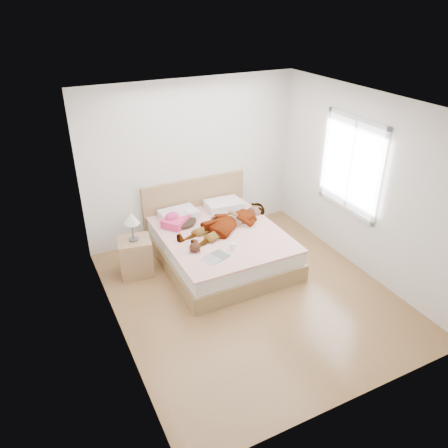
{
  "coord_description": "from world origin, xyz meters",
  "views": [
    {
      "loc": [
        -2.5,
        -4.2,
        3.73
      ],
      "look_at": [
        0.0,
        0.85,
        0.7
      ],
      "focal_mm": 35.0,
      "sensor_mm": 36.0,
      "label": 1
    }
  ],
  "objects_px": {
    "woman": "(227,220)",
    "phone": "(187,211)",
    "towel": "(175,220)",
    "magazine": "(217,257)",
    "bed": "(219,243)",
    "nightstand": "(135,254)",
    "plush_toy": "(195,246)",
    "coffee_mug": "(233,246)"
  },
  "relations": [
    {
      "from": "towel",
      "to": "magazine",
      "type": "bearing_deg",
      "value": -81.36
    },
    {
      "from": "towel",
      "to": "coffee_mug",
      "type": "bearing_deg",
      "value": -65.07
    },
    {
      "from": "towel",
      "to": "magazine",
      "type": "relative_size",
      "value": 1.15
    },
    {
      "from": "woman",
      "to": "plush_toy",
      "type": "relative_size",
      "value": 6.45
    },
    {
      "from": "woman",
      "to": "plush_toy",
      "type": "height_order",
      "value": "woman"
    },
    {
      "from": "plush_toy",
      "to": "magazine",
      "type": "bearing_deg",
      "value": -58.58
    },
    {
      "from": "towel",
      "to": "nightstand",
      "type": "bearing_deg",
      "value": -160.39
    },
    {
      "from": "phone",
      "to": "magazine",
      "type": "xyz_separation_m",
      "value": [
        -0.03,
        -1.12,
        -0.19
      ]
    },
    {
      "from": "coffee_mug",
      "to": "nightstand",
      "type": "xyz_separation_m",
      "value": [
        -1.21,
        0.78,
        -0.23
      ]
    },
    {
      "from": "magazine",
      "to": "plush_toy",
      "type": "relative_size",
      "value": 1.68
    },
    {
      "from": "magazine",
      "to": "plush_toy",
      "type": "xyz_separation_m",
      "value": [
        -0.19,
        0.31,
        0.06
      ]
    },
    {
      "from": "bed",
      "to": "towel",
      "type": "distance_m",
      "value": 0.76
    },
    {
      "from": "towel",
      "to": "nightstand",
      "type": "height_order",
      "value": "nightstand"
    },
    {
      "from": "phone",
      "to": "coffee_mug",
      "type": "distance_m",
      "value": 1.08
    },
    {
      "from": "woman",
      "to": "nightstand",
      "type": "distance_m",
      "value": 1.46
    },
    {
      "from": "woman",
      "to": "coffee_mug",
      "type": "xyz_separation_m",
      "value": [
        -0.22,
        -0.63,
        -0.07
      ]
    },
    {
      "from": "woman",
      "to": "towel",
      "type": "bearing_deg",
      "value": -138.93
    },
    {
      "from": "plush_toy",
      "to": "nightstand",
      "type": "xyz_separation_m",
      "value": [
        -0.71,
        0.57,
        -0.25
      ]
    },
    {
      "from": "coffee_mug",
      "to": "nightstand",
      "type": "relative_size",
      "value": 0.13
    },
    {
      "from": "woman",
      "to": "coffee_mug",
      "type": "height_order",
      "value": "woman"
    },
    {
      "from": "woman",
      "to": "coffee_mug",
      "type": "distance_m",
      "value": 0.67
    },
    {
      "from": "bed",
      "to": "towel",
      "type": "bearing_deg",
      "value": 140.75
    },
    {
      "from": "bed",
      "to": "nightstand",
      "type": "xyz_separation_m",
      "value": [
        -1.27,
        0.18,
        0.05
      ]
    },
    {
      "from": "bed",
      "to": "nightstand",
      "type": "bearing_deg",
      "value": 171.87
    },
    {
      "from": "phone",
      "to": "plush_toy",
      "type": "xyz_separation_m",
      "value": [
        -0.21,
        -0.82,
        -0.13
      ]
    },
    {
      "from": "phone",
      "to": "coffee_mug",
      "type": "bearing_deg",
      "value": -93.18
    },
    {
      "from": "bed",
      "to": "magazine",
      "type": "xyz_separation_m",
      "value": [
        -0.37,
        -0.69,
        0.24
      ]
    },
    {
      "from": "nightstand",
      "to": "phone",
      "type": "bearing_deg",
      "value": 15.05
    },
    {
      "from": "nightstand",
      "to": "magazine",
      "type": "bearing_deg",
      "value": -44.23
    },
    {
      "from": "woman",
      "to": "towel",
      "type": "xyz_separation_m",
      "value": [
        -0.7,
        0.41,
        -0.03
      ]
    },
    {
      "from": "woman",
      "to": "bed",
      "type": "xyz_separation_m",
      "value": [
        -0.16,
        -0.03,
        -0.35
      ]
    },
    {
      "from": "magazine",
      "to": "coffee_mug",
      "type": "relative_size",
      "value": 3.46
    },
    {
      "from": "magazine",
      "to": "plush_toy",
      "type": "height_order",
      "value": "plush_toy"
    },
    {
      "from": "phone",
      "to": "bed",
      "type": "xyz_separation_m",
      "value": [
        0.34,
        -0.43,
        -0.43
      ]
    },
    {
      "from": "phone",
      "to": "coffee_mug",
      "type": "relative_size",
      "value": 0.82
    },
    {
      "from": "woman",
      "to": "phone",
      "type": "relative_size",
      "value": 16.24
    },
    {
      "from": "woman",
      "to": "phone",
      "type": "height_order",
      "value": "woman"
    },
    {
      "from": "phone",
      "to": "bed",
      "type": "height_order",
      "value": "bed"
    },
    {
      "from": "bed",
      "to": "coffee_mug",
      "type": "bearing_deg",
      "value": -95.36
    },
    {
      "from": "woman",
      "to": "bed",
      "type": "height_order",
      "value": "bed"
    },
    {
      "from": "phone",
      "to": "towel",
      "type": "height_order",
      "value": "phone"
    },
    {
      "from": "magazine",
      "to": "bed",
      "type": "bearing_deg",
      "value": 62.23
    }
  ]
}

